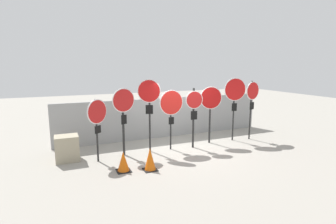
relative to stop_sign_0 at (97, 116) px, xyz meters
The scene contains 13 objects.
ground_plane 3.54m from the stop_sign_0, ahead, with size 40.00×40.00×0.00m, color gray.
fence_back 3.82m from the stop_sign_0, 31.71° to the left, with size 9.33×0.12×1.72m.
stop_sign_0 is the anchor object (origin of this frame).
stop_sign_1 0.97m from the stop_sign_0, 17.08° to the left, with size 0.80×0.23×2.35m.
stop_sign_2 1.92m from the stop_sign_0, ahead, with size 0.73×0.42×2.63m.
stop_sign_3 2.68m from the stop_sign_0, ahead, with size 0.92×0.12×2.23m.
stop_sign_4 3.53m from the stop_sign_0, ahead, with size 0.67×0.16×2.28m.
stop_sign_5 4.45m from the stop_sign_0, ahead, with size 0.88×0.22×2.29m.
stop_sign_6 5.55m from the stop_sign_0, ahead, with size 0.92×0.20×2.61m.
stop_sign_7 6.32m from the stop_sign_0, ahead, with size 0.74×0.19×2.47m.
traffic_cone_0 1.71m from the stop_sign_0, 62.82° to the right, with size 0.42×0.42×0.60m.
traffic_cone_1 2.18m from the stop_sign_0, 44.73° to the right, with size 0.40×0.40×0.69m.
storage_crate 1.53m from the stop_sign_0, 151.98° to the left, with size 0.74×0.60×0.85m.
Camera 1 is at (-4.31, -8.50, 3.12)m, focal length 28.00 mm.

